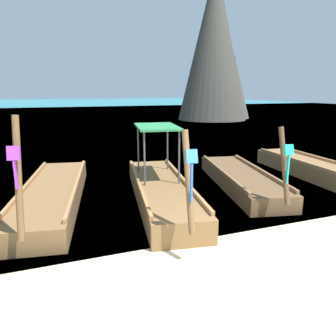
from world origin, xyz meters
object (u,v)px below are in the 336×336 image
(longtail_boat_blue_ribbon, at_px, (161,190))
(karst_rock, at_px, (216,48))
(longtail_boat_violet_ribbon, at_px, (53,195))
(longtail_boat_turquoise_ribbon, at_px, (241,179))
(longtail_boat_pink_ribbon, at_px, (316,170))

(longtail_boat_blue_ribbon, height_order, karst_rock, karst_rock)
(longtail_boat_violet_ribbon, height_order, karst_rock, karst_rock)
(longtail_boat_turquoise_ribbon, bearing_deg, longtail_boat_pink_ribbon, 0.07)
(longtail_boat_blue_ribbon, xyz_separation_m, longtail_boat_turquoise_ribbon, (2.87, 0.44, -0.09))
(longtail_boat_violet_ribbon, relative_size, longtail_boat_pink_ribbon, 1.02)
(longtail_boat_violet_ribbon, bearing_deg, karst_rock, 52.61)
(longtail_boat_violet_ribbon, xyz_separation_m, longtail_boat_blue_ribbon, (2.83, -0.83, 0.07))
(longtail_boat_turquoise_ribbon, relative_size, karst_rock, 0.36)
(longtail_boat_pink_ribbon, height_order, karst_rock, karst_rock)
(karst_rock, bearing_deg, longtail_boat_turquoise_ribbon, -116.30)
(longtail_boat_pink_ribbon, bearing_deg, karst_rock, 70.39)
(longtail_boat_violet_ribbon, distance_m, longtail_boat_turquoise_ribbon, 5.72)
(longtail_boat_blue_ribbon, bearing_deg, karst_rock, 58.56)
(longtail_boat_turquoise_ribbon, distance_m, longtail_boat_pink_ribbon, 3.07)
(longtail_boat_blue_ribbon, height_order, longtail_boat_pink_ribbon, longtail_boat_pink_ribbon)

